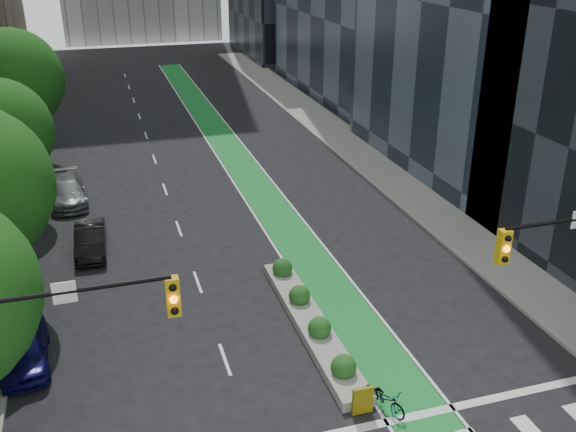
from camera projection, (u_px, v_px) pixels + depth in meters
sidewalk_left at (4, 199)px, 37.83m from camera, size 3.60×90.00×0.15m
sidewalk_right at (372, 161)px, 44.12m from camera, size 3.60×90.00×0.15m
bike_lane_paint at (232, 152)px, 46.17m from camera, size 2.20×70.00×0.01m
tree_far at (12, 79)px, 41.89m from camera, size 6.60×6.60×9.00m
signal_left at (9, 376)px, 15.28m from camera, size 6.14×0.51×7.20m
median_planter at (311, 320)px, 25.45m from camera, size 1.20×10.26×1.10m
bicycle at (385, 398)px, 21.05m from camera, size 1.23×1.86×0.92m
parked_car_left_near at (24, 347)px, 23.23m from camera, size 1.92×4.25×1.42m
parked_car_left_mid at (90, 240)px, 31.44m from camera, size 1.56×4.14×1.35m
parked_car_left_far at (67, 191)px, 37.23m from camera, size 2.40×5.06×1.43m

